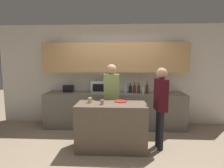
{
  "coord_description": "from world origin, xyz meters",
  "views": [
    {
      "loc": [
        0.15,
        -3.07,
        1.75
      ],
      "look_at": [
        -0.02,
        0.47,
        1.27
      ],
      "focal_mm": 28.0,
      "sensor_mm": 36.0,
      "label": 1
    }
  ],
  "objects_px": {
    "person_left": "(161,102)",
    "person_center": "(111,94)",
    "toaster": "(68,89)",
    "bottle_0": "(126,89)",
    "potted_plant": "(162,85)",
    "cup_0": "(102,102)",
    "plate_on_island": "(121,101)",
    "bottle_5": "(147,89)",
    "cup_1": "(90,100)",
    "bottle_4": "(143,90)",
    "bottle_3": "(139,89)",
    "microwave": "(102,87)",
    "bottle_2": "(134,89)",
    "bottle_1": "(130,89)"
  },
  "relations": [
    {
      "from": "potted_plant",
      "to": "bottle_4",
      "type": "xyz_separation_m",
      "value": [
        -0.49,
        -0.15,
        -0.11
      ]
    },
    {
      "from": "toaster",
      "to": "cup_1",
      "type": "distance_m",
      "value": 1.44
    },
    {
      "from": "potted_plant",
      "to": "person_center",
      "type": "relative_size",
      "value": 0.24
    },
    {
      "from": "bottle_1",
      "to": "cup_1",
      "type": "height_order",
      "value": "bottle_1"
    },
    {
      "from": "cup_0",
      "to": "bottle_5",
      "type": "bearing_deg",
      "value": 48.7
    },
    {
      "from": "person_center",
      "to": "potted_plant",
      "type": "bearing_deg",
      "value": -154.04
    },
    {
      "from": "potted_plant",
      "to": "cup_0",
      "type": "bearing_deg",
      "value": -136.96
    },
    {
      "from": "bottle_1",
      "to": "cup_0",
      "type": "bearing_deg",
      "value": -114.29
    },
    {
      "from": "cup_1",
      "to": "person_left",
      "type": "distance_m",
      "value": 1.39
    },
    {
      "from": "person_center",
      "to": "bottle_3",
      "type": "bearing_deg",
      "value": -140.86
    },
    {
      "from": "potted_plant",
      "to": "cup_1",
      "type": "height_order",
      "value": "potted_plant"
    },
    {
      "from": "bottle_3",
      "to": "person_center",
      "type": "xyz_separation_m",
      "value": [
        -0.67,
        -0.6,
        -0.02
      ]
    },
    {
      "from": "person_left",
      "to": "bottle_4",
      "type": "bearing_deg",
      "value": 6.9
    },
    {
      "from": "toaster",
      "to": "bottle_0",
      "type": "height_order",
      "value": "bottle_0"
    },
    {
      "from": "microwave",
      "to": "bottle_2",
      "type": "relative_size",
      "value": 1.89
    },
    {
      "from": "bottle_5",
      "to": "plate_on_island",
      "type": "xyz_separation_m",
      "value": [
        -0.66,
        -0.91,
        -0.11
      ]
    },
    {
      "from": "potted_plant",
      "to": "plate_on_island",
      "type": "height_order",
      "value": "potted_plant"
    },
    {
      "from": "bottle_0",
      "to": "plate_on_island",
      "type": "height_order",
      "value": "bottle_0"
    },
    {
      "from": "potted_plant",
      "to": "toaster",
      "type": "bearing_deg",
      "value": -180.0
    },
    {
      "from": "bottle_4",
      "to": "bottle_5",
      "type": "distance_m",
      "value": 0.1
    },
    {
      "from": "potted_plant",
      "to": "cup_1",
      "type": "bearing_deg",
      "value": -144.32
    },
    {
      "from": "cup_0",
      "to": "bottle_1",
      "type": "bearing_deg",
      "value": 65.71
    },
    {
      "from": "bottle_1",
      "to": "cup_1",
      "type": "relative_size",
      "value": 2.31
    },
    {
      "from": "bottle_0",
      "to": "bottle_2",
      "type": "xyz_separation_m",
      "value": [
        0.22,
        -0.04,
        0.0
      ]
    },
    {
      "from": "bottle_1",
      "to": "person_left",
      "type": "xyz_separation_m",
      "value": [
        0.53,
        -1.19,
        -0.05
      ]
    },
    {
      "from": "bottle_0",
      "to": "plate_on_island",
      "type": "distance_m",
      "value": 1.11
    },
    {
      "from": "person_left",
      "to": "person_center",
      "type": "xyz_separation_m",
      "value": [
        -0.99,
        0.48,
        0.04
      ]
    },
    {
      "from": "person_center",
      "to": "bottle_4",
      "type": "bearing_deg",
      "value": -147.95
    },
    {
      "from": "potted_plant",
      "to": "bottle_3",
      "type": "bearing_deg",
      "value": -171.13
    },
    {
      "from": "plate_on_island",
      "to": "person_center",
      "type": "bearing_deg",
      "value": 118.52
    },
    {
      "from": "person_center",
      "to": "person_left",
      "type": "bearing_deg",
      "value": 151.34
    },
    {
      "from": "toaster",
      "to": "bottle_5",
      "type": "distance_m",
      "value": 2.07
    },
    {
      "from": "cup_1",
      "to": "toaster",
      "type": "bearing_deg",
      "value": 123.35
    },
    {
      "from": "bottle_3",
      "to": "cup_0",
      "type": "xyz_separation_m",
      "value": [
        -0.82,
        -1.23,
        -0.05
      ]
    },
    {
      "from": "bottle_4",
      "to": "person_center",
      "type": "xyz_separation_m",
      "value": [
        -0.78,
        -0.54,
        -0.01
      ]
    },
    {
      "from": "bottle_5",
      "to": "person_left",
      "type": "height_order",
      "value": "person_left"
    },
    {
      "from": "toaster",
      "to": "bottle_0",
      "type": "xyz_separation_m",
      "value": [
        1.53,
        0.02,
        0.01
      ]
    },
    {
      "from": "microwave",
      "to": "cup_0",
      "type": "xyz_separation_m",
      "value": [
        0.15,
        -1.32,
        -0.1
      ]
    },
    {
      "from": "bottle_5",
      "to": "cup_0",
      "type": "bearing_deg",
      "value": -131.3
    },
    {
      "from": "bottle_0",
      "to": "plate_on_island",
      "type": "relative_size",
      "value": 1.02
    },
    {
      "from": "bottle_0",
      "to": "bottle_4",
      "type": "xyz_separation_m",
      "value": [
        0.44,
        -0.17,
        -0.02
      ]
    },
    {
      "from": "bottle_1",
      "to": "cup_1",
      "type": "bearing_deg",
      "value": -125.26
    },
    {
      "from": "toaster",
      "to": "bottle_2",
      "type": "relative_size",
      "value": 0.95
    },
    {
      "from": "bottle_3",
      "to": "potted_plant",
      "type": "bearing_deg",
      "value": 8.87
    },
    {
      "from": "bottle_5",
      "to": "cup_1",
      "type": "xyz_separation_m",
      "value": [
        -1.27,
        -1.03,
        -0.07
      ]
    },
    {
      "from": "microwave",
      "to": "bottle_0",
      "type": "xyz_separation_m",
      "value": [
        0.64,
        0.02,
        -0.05
      ]
    },
    {
      "from": "toaster",
      "to": "cup_1",
      "type": "xyz_separation_m",
      "value": [
        0.79,
        -1.2,
        -0.03
      ]
    },
    {
      "from": "toaster",
      "to": "bottle_2",
      "type": "height_order",
      "value": "bottle_2"
    },
    {
      "from": "person_center",
      "to": "bottle_0",
      "type": "bearing_deg",
      "value": -118.21
    },
    {
      "from": "toaster",
      "to": "bottle_0",
      "type": "bearing_deg",
      "value": 0.81
    }
  ]
}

